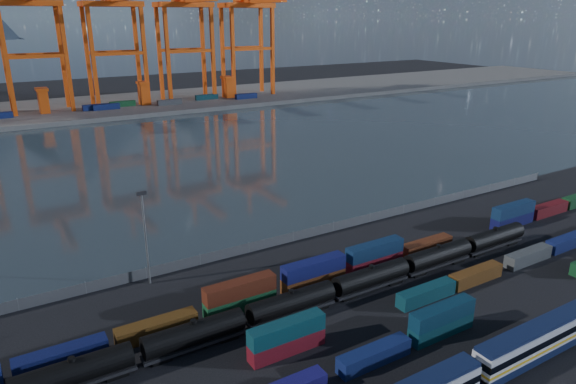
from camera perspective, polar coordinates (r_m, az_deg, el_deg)
ground at (r=84.70m, az=10.79°, el=-12.14°), size 700.00×700.00×0.00m
harbor_water at (r=171.18m, az=-13.12°, el=3.83°), size 700.00×700.00×0.00m
far_quay at (r=270.92m, az=-20.33°, el=8.84°), size 700.00×70.00×2.00m
container_row_south at (r=68.86m, az=6.70°, el=-18.38°), size 126.92×2.23×4.76m
container_row_mid at (r=83.21m, az=12.62°, el=-11.71°), size 127.81×2.25×4.80m
container_row_north at (r=92.95m, az=8.51°, el=-7.64°), size 141.13×2.36×5.03m
tanker_string at (r=75.99m, az=-4.77°, el=-13.78°), size 123.18×3.15×4.51m
waterfront_fence at (r=104.09m, az=0.57°, el=-5.00°), size 160.12×0.12×2.20m
yard_light_mast at (r=88.20m, az=-15.58°, el=-4.44°), size 1.60×0.40×16.60m
gantry_cranes at (r=259.53m, az=-22.80°, el=17.53°), size 201.96×51.77×70.10m
quay_containers at (r=254.55m, az=-22.15°, el=8.56°), size 172.58×10.99×2.60m
straddle_carriers at (r=259.74m, az=-20.59°, el=9.95°), size 140.00×7.00×11.10m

